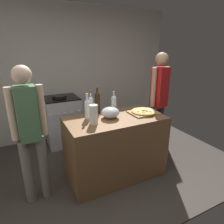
{
  "coord_description": "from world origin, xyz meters",
  "views": [
    {
      "loc": [
        -1.05,
        -1.37,
        1.79
      ],
      "look_at": [
        0.07,
        0.89,
        0.94
      ],
      "focal_mm": 30.68,
      "sensor_mm": 36.0,
      "label": 1
    }
  ],
  "objects": [
    {
      "name": "person_in_stripes",
      "position": [
        -1.0,
        0.78,
        0.94
      ],
      "size": [
        0.38,
        0.2,
        1.63
      ],
      "color": "slate",
      "rests_on": "ground_plane"
    },
    {
      "name": "person_in_red",
      "position": [
        1.01,
        1.04,
        1.01
      ],
      "size": [
        0.4,
        0.25,
        1.73
      ],
      "color": "#383D4C",
      "rests_on": "ground_plane"
    },
    {
      "name": "cutting_board",
      "position": [
        0.52,
        0.77,
        0.9
      ],
      "size": [
        0.4,
        0.32,
        0.02
      ],
      "primitive_type": "cube",
      "color": "tan",
      "rests_on": "counter"
    },
    {
      "name": "kitchen_wall_rear",
      "position": [
        0.0,
        2.52,
        1.3
      ],
      "size": [
        4.26,
        0.1,
        2.6
      ],
      "primitive_type": "cube",
      "color": "beige",
      "rests_on": "ground_plane"
    },
    {
      "name": "mixing_bowl",
      "position": [
        0.01,
        0.82,
        0.97
      ],
      "size": [
        0.24,
        0.24,
        0.15
      ],
      "color": "#B2B2B7",
      "rests_on": "counter"
    },
    {
      "name": "pizza",
      "position": [
        0.52,
        0.77,
        0.92
      ],
      "size": [
        0.36,
        0.36,
        0.03
      ],
      "color": "tan",
      "rests_on": "cutting_board"
    },
    {
      "name": "counter",
      "position": [
        0.07,
        0.79,
        0.45
      ],
      "size": [
        1.34,
        0.71,
        0.89
      ],
      "primitive_type": "cube",
      "color": "brown",
      "rests_on": "ground_plane"
    },
    {
      "name": "ground_plane",
      "position": [
        0.0,
        1.23,
        -0.01
      ],
      "size": [
        4.26,
        3.07,
        0.02
      ],
      "primitive_type": "cube",
      "color": "#3F3833"
    },
    {
      "name": "wine_bottle_clear",
      "position": [
        0.16,
        1.0,
        1.03
      ],
      "size": [
        0.08,
        0.08,
        0.31
      ],
      "color": "silver",
      "rests_on": "counter"
    },
    {
      "name": "wine_bottle_dark",
      "position": [
        -0.18,
        1.03,
        1.04
      ],
      "size": [
        0.07,
        0.07,
        0.34
      ],
      "color": "silver",
      "rests_on": "counter"
    },
    {
      "name": "wine_bottle_amber",
      "position": [
        -0.07,
        1.07,
        1.06
      ],
      "size": [
        0.07,
        0.07,
        0.38
      ],
      "color": "#331E0F",
      "rests_on": "counter"
    },
    {
      "name": "stove",
      "position": [
        -0.37,
        2.12,
        0.47
      ],
      "size": [
        0.62,
        0.6,
        0.96
      ],
      "color": "#B7B7BC",
      "rests_on": "ground_plane"
    },
    {
      "name": "wine_bottle_green",
      "position": [
        -0.27,
        0.92,
        1.04
      ],
      "size": [
        0.08,
        0.08,
        0.34
      ],
      "color": "silver",
      "rests_on": "counter"
    },
    {
      "name": "paper_towel_roll",
      "position": [
        -0.27,
        0.72,
        1.01
      ],
      "size": [
        0.11,
        0.11,
        0.25
      ],
      "color": "white",
      "rests_on": "counter"
    }
  ]
}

